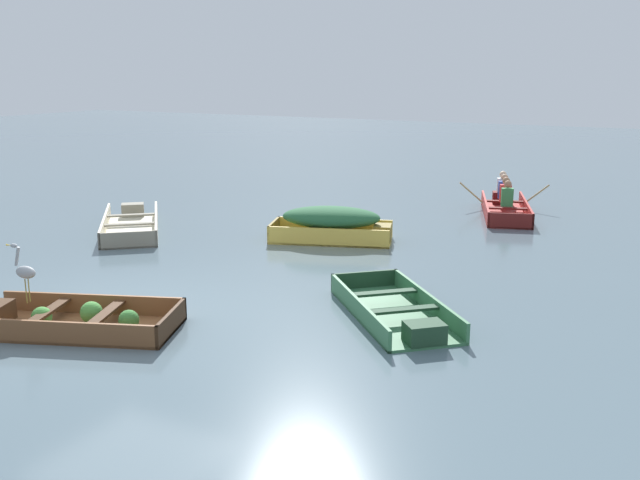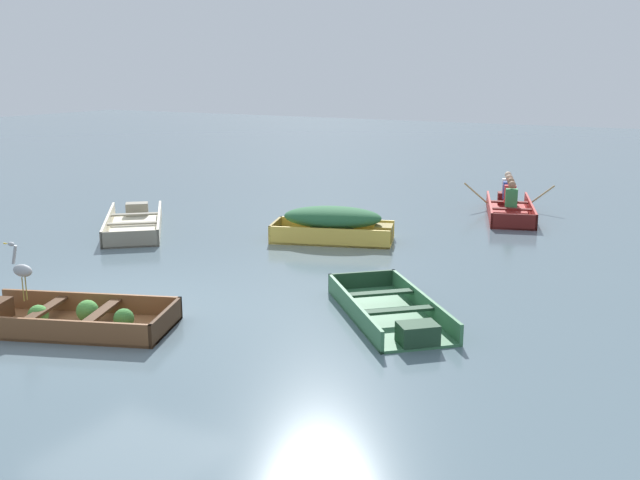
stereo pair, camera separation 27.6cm
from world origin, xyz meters
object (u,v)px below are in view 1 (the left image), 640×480
object	(u,v)px
dinghy_wooden_brown_foreground	(71,321)
skiff_yellow_far_moored	(333,221)
heron_on_dinghy	(25,270)
rowboat_red_with_crew	(505,204)
skiff_cream_near_moored	(131,225)
skiff_green_mid_moored	(396,312)

from	to	relation	value
dinghy_wooden_brown_foreground	skiff_yellow_far_moored	world-z (taller)	skiff_yellow_far_moored
skiff_yellow_far_moored	heron_on_dinghy	size ratio (longest dim) A/B	3.26
heron_on_dinghy	rowboat_red_with_crew	bearing A→B (deg)	70.32
dinghy_wooden_brown_foreground	rowboat_red_with_crew	xyz separation A→B (m)	(3.39, 11.02, 0.12)
dinghy_wooden_brown_foreground	heron_on_dinghy	world-z (taller)	heron_on_dinghy
skiff_cream_near_moored	skiff_green_mid_moored	xyz separation A→B (m)	(7.53, -2.74, -0.01)
skiff_cream_near_moored	heron_on_dinghy	xyz separation A→B (m)	(3.05, -5.44, 0.70)
dinghy_wooden_brown_foreground	heron_on_dinghy	bearing A→B (deg)	-163.32
skiff_cream_near_moored	skiff_green_mid_moored	size ratio (longest dim) A/B	1.21
dinghy_wooden_brown_foreground	skiff_green_mid_moored	bearing A→B (deg)	33.05
rowboat_red_with_crew	heron_on_dinghy	world-z (taller)	heron_on_dinghy
rowboat_red_with_crew	dinghy_wooden_brown_foreground	bearing A→B (deg)	-107.07
skiff_cream_near_moored	rowboat_red_with_crew	xyz separation A→B (m)	(7.06, 5.77, 0.13)
skiff_yellow_far_moored	rowboat_red_with_crew	distance (m)	5.27
dinghy_wooden_brown_foreground	skiff_cream_near_moored	distance (m)	6.41
skiff_cream_near_moored	skiff_yellow_far_moored	xyz separation A→B (m)	(4.54, 1.15, 0.31)
skiff_green_mid_moored	heron_on_dinghy	size ratio (longest dim) A/B	3.29
skiff_green_mid_moored	skiff_yellow_far_moored	world-z (taller)	skiff_yellow_far_moored
skiff_cream_near_moored	skiff_yellow_far_moored	distance (m)	4.69
skiff_yellow_far_moored	dinghy_wooden_brown_foreground	bearing A→B (deg)	-97.70
dinghy_wooden_brown_foreground	heron_on_dinghy	xyz separation A→B (m)	(-0.62, -0.19, 0.69)
skiff_green_mid_moored	heron_on_dinghy	bearing A→B (deg)	-148.95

